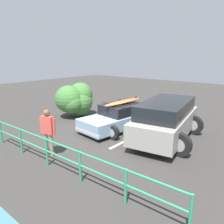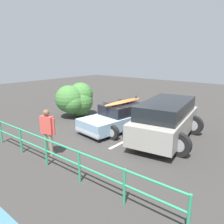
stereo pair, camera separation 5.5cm
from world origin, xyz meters
name	(u,v)px [view 1 (the left image)]	position (x,y,z in m)	size (l,w,h in m)	color
ground_plane	(113,133)	(0.00, 0.00, -0.01)	(44.00, 44.00, 0.02)	#383533
parking_stripe	(140,133)	(-1.03, -0.74, 0.00)	(4.44, 0.12, 0.00)	silver
sedan_car	(120,117)	(0.16, -0.78, 0.58)	(2.56, 4.30, 1.50)	#8CADC6
suv_car	(166,119)	(-2.22, -0.81, 0.89)	(3.08, 4.68, 1.69)	#9E998E
person_bystander	(48,129)	(0.27, 3.29, 1.03)	(0.65, 0.30, 1.71)	gray
railing_fence	(62,154)	(-1.06, 3.75, 0.63)	(7.81, 0.21, 0.95)	#2D9366
bush_near_left	(77,101)	(3.37, -0.85, 0.96)	(1.74, 2.26, 1.97)	brown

